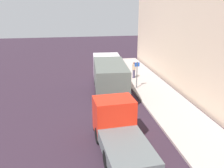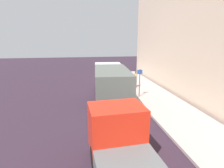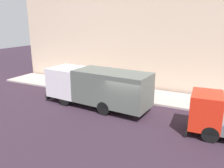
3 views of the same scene
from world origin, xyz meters
The scene contains 6 objects.
ground centered at (0.00, 0.00, 0.00)m, with size 80.00×80.00×0.00m, color #2E1F2C.
sidewalk centered at (4.79, 0.00, 0.08)m, with size 3.58×30.00×0.15m, color #AD9E98.
building_facade centered at (7.08, 0.00, 5.23)m, with size 0.50×30.00×10.47m, color beige.
large_utility_truck centered at (0.90, 2.65, 1.59)m, with size 3.01×8.27×2.81m.
pedestrian_walking centered at (3.96, 5.90, 1.01)m, with size 0.46×0.46×1.62m.
street_sign_post centered at (3.42, 2.88, 1.56)m, with size 0.44×0.08×2.38m.
Camera 3 is at (-13.03, -5.52, 6.24)m, focal length 36.78 mm.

